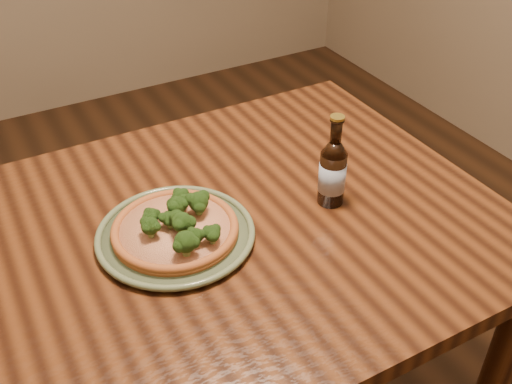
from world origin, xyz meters
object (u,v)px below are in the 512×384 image
plate (176,234)px  beer_bottle (333,172)px  table (126,293)px  pizza (176,228)px

plate → beer_bottle: (0.34, -0.05, 0.07)m
table → pizza: bearing=0.7°
pizza → plate: bearing=125.2°
table → plate: size_ratio=5.02×
table → plate: (0.12, 0.00, 0.10)m
plate → pizza: (0.00, -0.00, 0.02)m
plate → beer_bottle: beer_bottle is taller
beer_bottle → pizza: bearing=171.7°
pizza → table: bearing=-179.3°
plate → beer_bottle: bearing=-7.8°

